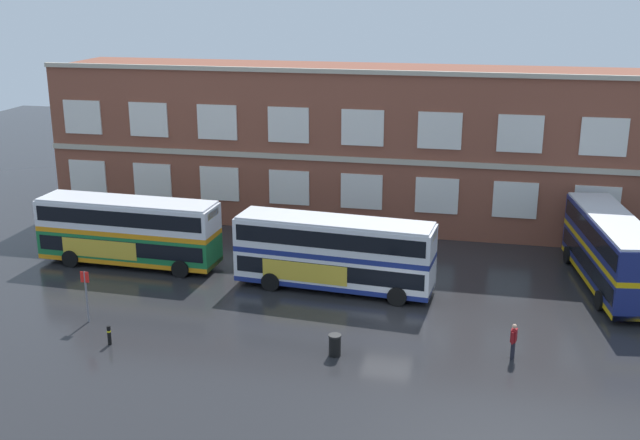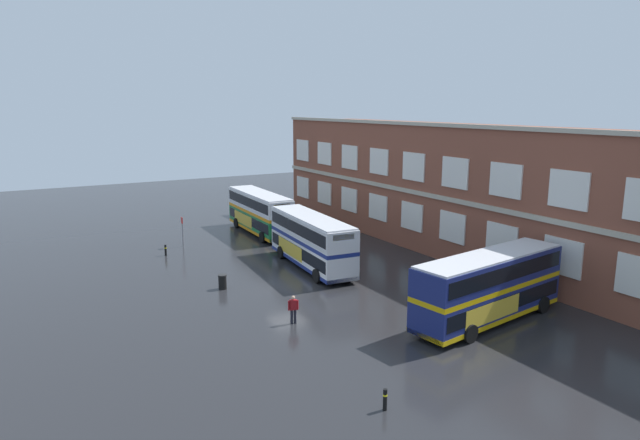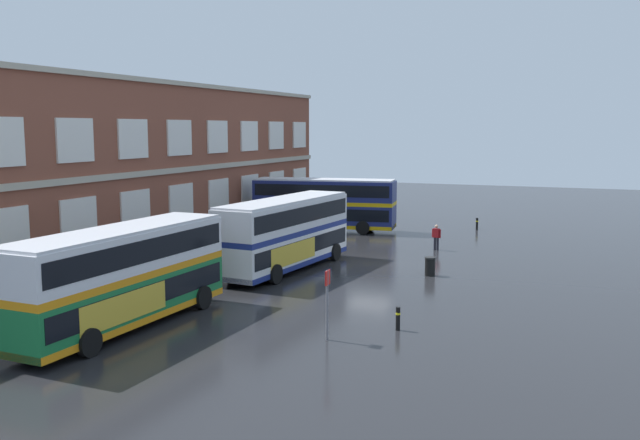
# 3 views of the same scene
# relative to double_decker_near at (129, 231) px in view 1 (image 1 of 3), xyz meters

# --- Properties ---
(ground_plane) EXTENTS (120.00, 120.00, 0.00)m
(ground_plane) POSITION_rel_double_decker_near_xyz_m (16.43, -3.16, -2.15)
(ground_plane) COLOR #232326
(brick_terminal_building) EXTENTS (50.19, 8.19, 11.12)m
(brick_terminal_building) POSITION_rel_double_decker_near_xyz_m (15.26, 12.82, 3.26)
(brick_terminal_building) COLOR brown
(brick_terminal_building) RESTS_ON ground
(double_decker_near) EXTENTS (11.08, 3.16, 4.07)m
(double_decker_near) POSITION_rel_double_decker_near_xyz_m (0.00, 0.00, 0.00)
(double_decker_near) COLOR #197038
(double_decker_near) RESTS_ON ground
(double_decker_middle) EXTENTS (11.18, 3.56, 4.07)m
(double_decker_middle) POSITION_rel_double_decker_near_xyz_m (12.88, -1.28, 0.00)
(double_decker_middle) COLOR silver
(double_decker_middle) RESTS_ON ground
(double_decker_far) EXTENTS (4.10, 11.25, 4.07)m
(double_decker_far) POSITION_rel_double_decker_near_xyz_m (27.85, 2.29, 0.00)
(double_decker_far) COLOR navy
(double_decker_far) RESTS_ON ground
(waiting_passenger) EXTENTS (0.32, 0.64, 1.70)m
(waiting_passenger) POSITION_rel_double_decker_near_xyz_m (22.47, -7.79, -1.22)
(waiting_passenger) COLOR black
(waiting_passenger) RESTS_ON ground
(bus_stand_flag) EXTENTS (0.44, 0.10, 2.70)m
(bus_stand_flag) POSITION_rel_double_decker_near_xyz_m (1.62, -8.23, -0.51)
(bus_stand_flag) COLOR slate
(bus_stand_flag) RESTS_ON ground
(station_litter_bin) EXTENTS (0.60, 0.60, 1.03)m
(station_litter_bin) POSITION_rel_double_decker_near_xyz_m (14.50, -9.22, -1.63)
(station_litter_bin) COLOR black
(station_litter_bin) RESTS_ON ground
(safety_bollard_east) EXTENTS (0.19, 0.19, 0.95)m
(safety_bollard_east) POSITION_rel_double_decker_near_xyz_m (3.86, -10.38, -1.66)
(safety_bollard_east) COLOR black
(safety_bollard_east) RESTS_ON ground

